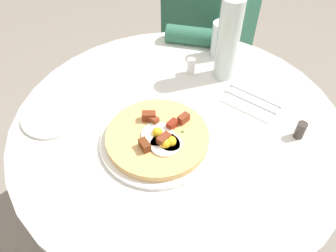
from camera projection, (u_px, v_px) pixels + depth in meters
ground_plane at (174, 231)px, 1.53m from camera, size 6.00×6.00×0.00m
dining_table at (177, 156)px, 1.11m from camera, size 0.99×0.99×0.75m
person_seated at (204, 56)px, 1.62m from camera, size 0.45×0.48×1.14m
pizza_plate at (158, 141)px, 0.92m from camera, size 0.32×0.32×0.01m
breakfast_pizza at (158, 137)px, 0.90m from camera, size 0.29×0.29×0.05m
bread_plate at (53, 116)px, 0.98m from camera, size 0.18×0.18×0.01m
napkin at (253, 99)px, 1.04m from camera, size 0.18×0.15×0.00m
fork at (251, 101)px, 1.03m from camera, size 0.18×0.02×0.00m
knife at (256, 95)px, 1.05m from camera, size 0.18×0.02×0.00m
water_glass at (221, 40)px, 1.16m from camera, size 0.07×0.07×0.13m
water_bottle at (228, 40)px, 1.03m from camera, size 0.07×0.07×0.28m
salt_shaker at (191, 66)px, 1.12m from camera, size 0.03×0.03×0.06m
pepper_shaker at (300, 130)px, 0.92m from camera, size 0.03×0.03×0.05m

